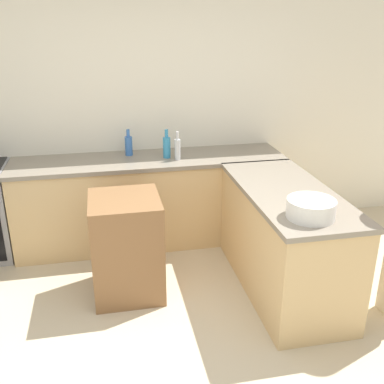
{
  "coord_description": "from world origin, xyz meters",
  "views": [
    {
      "loc": [
        -0.43,
        -2.35,
        2.19
      ],
      "look_at": [
        0.21,
        0.78,
        0.94
      ],
      "focal_mm": 42.0,
      "sensor_mm": 36.0,
      "label": 1
    }
  ],
  "objects": [
    {
      "name": "island_table",
      "position": [
        -0.3,
        0.97,
        0.43
      ],
      "size": [
        0.56,
        0.59,
        0.85
      ],
      "color": "brown",
      "rests_on": "ground_plane"
    },
    {
      "name": "counter_back",
      "position": [
        0.0,
        1.87,
        0.45
      ],
      "size": [
        2.68,
        0.66,
        0.89
      ],
      "color": "#D6B27A",
      "rests_on": "ground_plane"
    },
    {
      "name": "water_bottle_blue",
      "position": [
        -0.18,
        2.01,
        1.0
      ],
      "size": [
        0.07,
        0.07,
        0.26
      ],
      "color": "#386BB7",
      "rests_on": "counter_back"
    },
    {
      "name": "ground_plane",
      "position": [
        0.0,
        0.0,
        0.0
      ],
      "size": [
        14.0,
        14.0,
        0.0
      ],
      "primitive_type": "plane",
      "color": "beige"
    },
    {
      "name": "vinegar_bottle_clear",
      "position": [
        0.27,
        1.77,
        1.0
      ],
      "size": [
        0.06,
        0.06,
        0.28
      ],
      "color": "silver",
      "rests_on": "counter_back"
    },
    {
      "name": "wall_back",
      "position": [
        0.0,
        2.22,
        1.35
      ],
      "size": [
        8.0,
        0.06,
        2.7
      ],
      "color": "silver",
      "rests_on": "ground_plane"
    },
    {
      "name": "counter_peninsula",
      "position": [
        0.99,
        0.78,
        0.45
      ],
      "size": [
        0.69,
        1.59,
        0.89
      ],
      "color": "#D6B27A",
      "rests_on": "ground_plane"
    },
    {
      "name": "dish_soap_bottle",
      "position": [
        0.17,
        1.85,
        1.01
      ],
      "size": [
        0.07,
        0.07,
        0.28
      ],
      "color": "#338CBF",
      "rests_on": "counter_back"
    },
    {
      "name": "mixing_bowl",
      "position": [
        0.94,
        0.26,
        0.96
      ],
      "size": [
        0.34,
        0.34,
        0.13
      ],
      "color": "white",
      "rests_on": "counter_peninsula"
    }
  ]
}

